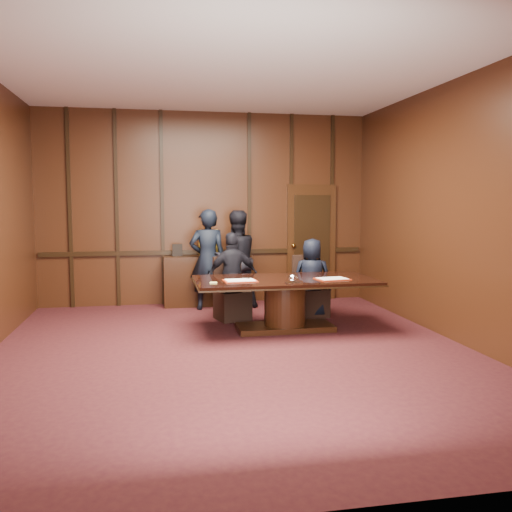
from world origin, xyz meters
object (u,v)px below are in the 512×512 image
at_px(conference_table, 285,296).
at_px(witness_right, 236,259).
at_px(witness_left, 208,260).
at_px(signatory_left, 233,277).
at_px(sideboard, 208,278).
at_px(signatory_right, 312,278).

distance_m(conference_table, witness_right, 1.90).
height_order(witness_left, witness_right, witness_left).
distance_m(signatory_left, witness_right, 1.04).
height_order(conference_table, witness_right, witness_right).
bearing_deg(witness_left, signatory_left, 107.27).
relative_size(signatory_left, witness_right, 0.81).
bearing_deg(conference_table, sideboard, 112.60).
height_order(sideboard, witness_right, witness_right).
relative_size(conference_table, signatory_right, 2.04).
xyz_separation_m(conference_table, witness_left, (-0.95, 1.76, 0.36)).
bearing_deg(conference_table, signatory_left, 129.09).
bearing_deg(signatory_left, signatory_right, 174.51).
bearing_deg(sideboard, signatory_left, -79.63).
height_order(conference_table, signatory_right, signatory_right).
distance_m(sideboard, conference_table, 2.34).
xyz_separation_m(signatory_right, witness_right, (-1.10, 1.01, 0.22)).
distance_m(sideboard, signatory_right, 2.07).
distance_m(sideboard, witness_right, 0.68).
height_order(signatory_left, signatory_right, signatory_left).
distance_m(sideboard, signatory_left, 1.40).
bearing_deg(signatory_right, witness_left, -12.67).
bearing_deg(witness_left, sideboard, -97.01).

